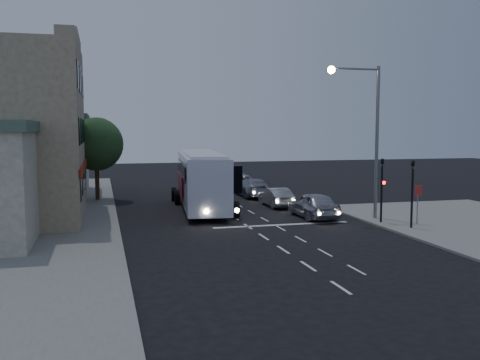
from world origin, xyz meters
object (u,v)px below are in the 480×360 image
object	(u,v)px
regulatory_sign	(418,198)
street_tree	(96,142)
tour_bus	(201,178)
car_extra	(232,177)
car_sedan_b	(252,188)
car_sedan_c	(241,182)
traffic_signal_main	(382,182)
car_sedan_a	(276,197)
streetlight	(367,124)
traffic_signal_side	(412,185)
car_suv	(313,205)

from	to	relation	value
regulatory_sign	street_tree	distance (m)	23.40
street_tree	tour_bus	bearing A→B (deg)	-39.62
car_extra	regulatory_sign	world-z (taller)	regulatory_sign
street_tree	regulatory_sign	bearing A→B (deg)	-41.08
car_sedan_b	car_sedan_c	size ratio (longest dim) A/B	1.00
traffic_signal_main	tour_bus	bearing A→B (deg)	136.22
car_sedan_a	streetlight	bearing A→B (deg)	116.26
car_sedan_c	traffic_signal_main	distance (m)	19.18
traffic_signal_main	traffic_signal_side	world-z (taller)	same
car_suv	car_sedan_a	world-z (taller)	car_suv
traffic_signal_main	car_sedan_b	bearing A→B (deg)	104.89
traffic_signal_side	traffic_signal_main	bearing A→B (deg)	109.49
car_suv	regulatory_sign	size ratio (longest dim) A/B	2.15
street_tree	car_suv	bearing A→B (deg)	-41.09
car_sedan_b	traffic_signal_side	world-z (taller)	traffic_signal_side
car_sedan_a	car_sedan_b	world-z (taller)	car_sedan_b
car_extra	traffic_signal_main	bearing A→B (deg)	96.64
regulatory_sign	street_tree	world-z (taller)	street_tree
car_extra	street_tree	bearing A→B (deg)	35.36
car_sedan_b	traffic_signal_main	bearing A→B (deg)	105.02
tour_bus	regulatory_sign	size ratio (longest dim) A/B	5.82
car_sedan_c	tour_bus	bearing A→B (deg)	67.06
car_sedan_a	car_sedan_c	size ratio (longest dim) A/B	0.80
tour_bus	regulatory_sign	xyz separation A→B (m)	(10.58, -9.52, -0.49)
car_sedan_a	traffic_signal_main	bearing A→B (deg)	113.69
car_suv	car_sedan_b	bearing A→B (deg)	-86.79
tour_bus	traffic_signal_main	distance (m)	12.30
car_extra	car_sedan_c	bearing A→B (deg)	85.54
tour_bus	street_tree	distance (m)	9.31
tour_bus	streetlight	distance (m)	11.74
traffic_signal_side	regulatory_sign	bearing A→B (deg)	43.92
car_suv	car_sedan_c	xyz separation A→B (m)	(-0.43, 15.78, -0.10)
tour_bus	car_sedan_b	xyz separation A→B (m)	(5.17, 5.43, -1.35)
car_suv	streetlight	size ratio (longest dim) A/B	0.52
car_sedan_b	car_extra	distance (m)	9.63
car_sedan_b	car_extra	size ratio (longest dim) A/B	1.15
traffic_signal_side	street_tree	bearing A→B (deg)	135.50
traffic_signal_side	regulatory_sign	world-z (taller)	traffic_signal_side
car_sedan_b	car_sedan_c	world-z (taller)	car_sedan_b
tour_bus	regulatory_sign	bearing A→B (deg)	-36.25
car_suv	car_sedan_a	bearing A→B (deg)	-83.40
tour_bus	car_sedan_c	size ratio (longest dim) A/B	2.52
tour_bus	traffic_signal_side	xyz separation A→B (m)	(9.58, -10.49, 0.33)
regulatory_sign	traffic_signal_main	bearing A→B (deg)	149.16
car_sedan_a	streetlight	distance (m)	9.10
car_sedan_a	regulatory_sign	bearing A→B (deg)	119.88
car_suv	streetlight	bearing A→B (deg)	148.31
tour_bus	car_sedan_b	distance (m)	7.62
street_tree	car_sedan_b	bearing A→B (deg)	-1.45
traffic_signal_side	street_tree	xyz separation A→B (m)	(-16.51, 16.22, 2.08)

